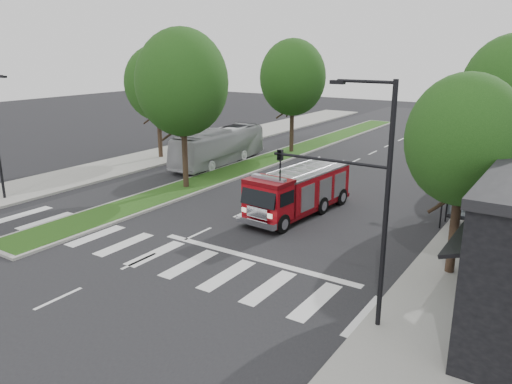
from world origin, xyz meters
TOP-DOWN VIEW (x-y plane):
  - ground at (0.00, 0.00)m, footprint 140.00×140.00m
  - sidewalk_right at (12.50, 10.00)m, footprint 5.00×80.00m
  - sidewalk_left at (-14.50, 10.00)m, footprint 5.00×80.00m
  - median at (-6.00, 18.00)m, footprint 3.00×50.00m
  - bus_shelter at (11.20, 8.15)m, footprint 3.20×1.60m
  - tree_right_near at (11.50, 2.00)m, footprint 4.40×4.40m
  - tree_right_mid at (11.50, 14.00)m, footprint 5.60×5.60m
  - tree_median_near at (-6.00, 6.00)m, footprint 5.80×5.80m
  - tree_median_far at (-6.00, 20.00)m, footprint 5.60×5.60m
  - tree_left_mid at (-14.00, 12.00)m, footprint 5.20×5.20m
  - streetlight_right_near at (9.61, -3.50)m, footprint 4.08×0.22m
  - streetlight_right_far at (10.35, 20.00)m, footprint 2.11×0.20m
  - fire_engine at (2.64, 5.44)m, footprint 2.98×7.93m
  - city_bus at (-8.68, 13.10)m, footprint 2.93×10.21m

SIDE VIEW (x-z plane):
  - ground at x=0.00m, z-range 0.00..0.00m
  - sidewalk_right at x=12.50m, z-range 0.00..0.15m
  - sidewalk_left at x=-14.50m, z-range 0.00..0.15m
  - median at x=-6.00m, z-range 0.00..0.16m
  - fire_engine at x=2.64m, z-range -0.05..2.64m
  - city_bus at x=-8.68m, z-range 0.00..2.81m
  - bus_shelter at x=11.20m, z-range 0.73..3.34m
  - streetlight_right_far at x=10.35m, z-range 0.48..8.48m
  - streetlight_right_near at x=9.61m, z-range 0.67..8.67m
  - tree_right_near at x=11.50m, z-range 1.48..9.53m
  - tree_left_mid at x=-14.00m, z-range 1.58..10.74m
  - tree_right_mid at x=11.50m, z-range 1.63..11.35m
  - tree_median_far at x=-6.00m, z-range 1.63..11.35m
  - tree_median_near at x=-6.00m, z-range 1.73..11.89m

